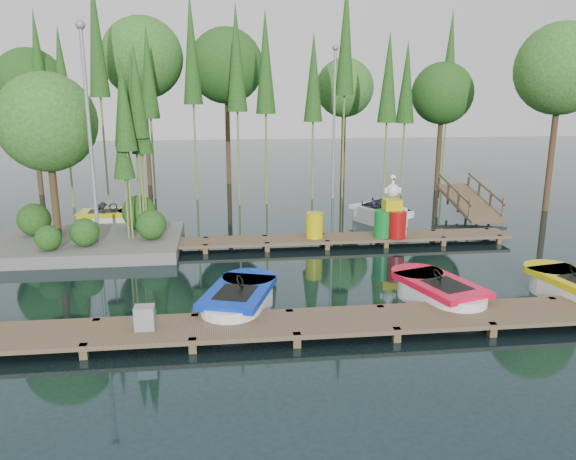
{
  "coord_description": "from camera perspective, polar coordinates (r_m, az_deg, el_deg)",
  "views": [
    {
      "loc": [
        -1.49,
        -15.82,
        5.24
      ],
      "look_at": [
        0.5,
        0.5,
        1.1
      ],
      "focal_mm": 35.0,
      "sensor_mm": 36.0,
      "label": 1
    }
  ],
  "objects": [
    {
      "name": "lamp_rear",
      "position": [
        27.39,
        4.72,
        12.04
      ],
      "size": [
        0.3,
        0.3,
        7.25
      ],
      "color": "gray",
      "rests_on": "ground"
    },
    {
      "name": "seagull_post",
      "position": [
        19.64,
        9.79,
        1.11
      ],
      "size": [
        0.54,
        0.29,
        0.87
      ],
      "color": "gray",
      "rests_on": "far_dock"
    },
    {
      "name": "near_dock",
      "position": [
        12.46,
        0.5,
        -9.55
      ],
      "size": [
        18.0,
        1.5,
        0.5
      ],
      "color": "brown",
      "rests_on": "ground"
    },
    {
      "name": "ramp",
      "position": [
        25.09,
        17.92,
        2.76
      ],
      "size": [
        1.5,
        3.94,
        1.49
      ],
      "color": "brown",
      "rests_on": "ground"
    },
    {
      "name": "ground_plane",
      "position": [
        16.73,
        -1.5,
        -4.12
      ],
      "size": [
        90.0,
        90.0,
        0.0
      ],
      "primitive_type": "plane",
      "color": "#1B2E33"
    },
    {
      "name": "boat_white_far",
      "position": [
        22.85,
        9.39,
        1.5
      ],
      "size": [
        2.52,
        3.24,
        1.4
      ],
      "rotation": [
        0.0,
        0.0,
        -0.41
      ],
      "color": "white",
      "rests_on": "ground"
    },
    {
      "name": "lamp_island",
      "position": [
        18.78,
        -19.61,
        10.35
      ],
      "size": [
        0.3,
        0.3,
        7.25
      ],
      "color": "gray",
      "rests_on": "ground"
    },
    {
      "name": "boat_yellow_far",
      "position": [
        23.07,
        -17.52,
        1.13
      ],
      "size": [
        3.0,
        1.46,
        1.47
      ],
      "rotation": [
        0.0,
        0.0,
        -0.3
      ],
      "color": "white",
      "rests_on": "ground"
    },
    {
      "name": "boat_red",
      "position": [
        14.55,
        15.06,
        -6.28
      ],
      "size": [
        2.15,
        3.21,
        0.99
      ],
      "rotation": [
        0.0,
        0.0,
        0.31
      ],
      "color": "white",
      "rests_on": "ground"
    },
    {
      "name": "boat_yellow_near",
      "position": [
        16.05,
        27.16,
        -5.44
      ],
      "size": [
        1.86,
        3.18,
        1.01
      ],
      "rotation": [
        0.0,
        0.0,
        0.27
      ],
      "color": "white",
      "rests_on": "ground"
    },
    {
      "name": "tree_screen",
      "position": [
        26.43,
        -8.46,
        15.89
      ],
      "size": [
        34.42,
        18.53,
        10.31
      ],
      "color": "#46321E",
      "rests_on": "ground"
    },
    {
      "name": "island",
      "position": [
        19.81,
        -21.14,
        7.24
      ],
      "size": [
        6.2,
        4.2,
        6.75
      ],
      "color": "slate",
      "rests_on": "ground"
    },
    {
      "name": "boat_blue",
      "position": [
        13.59,
        -4.98,
        -7.27
      ],
      "size": [
        2.23,
        3.28,
        1.01
      ],
      "rotation": [
        0.0,
        0.0,
        -0.32
      ],
      "color": "white",
      "rests_on": "ground"
    },
    {
      "name": "yellow_barrel",
      "position": [
        19.12,
        2.7,
        0.5
      ],
      "size": [
        0.58,
        0.58,
        0.87
      ],
      "primitive_type": "cylinder",
      "color": "#CFC40A",
      "rests_on": "far_dock"
    },
    {
      "name": "utility_cabinet",
      "position": [
        12.36,
        -14.36,
        -8.61
      ],
      "size": [
        0.41,
        0.35,
        0.51
      ],
      "primitive_type": "cube",
      "color": "gray",
      "rests_on": "near_dock"
    },
    {
      "name": "drum_cluster",
      "position": [
        19.55,
        10.59,
        1.15
      ],
      "size": [
        1.24,
        1.14,
        2.14
      ],
      "color": "#0D7827",
      "rests_on": "far_dock"
    },
    {
      "name": "far_dock",
      "position": [
        19.15,
        0.76,
        -1.03
      ],
      "size": [
        15.0,
        1.2,
        0.5
      ],
      "color": "brown",
      "rests_on": "ground"
    }
  ]
}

